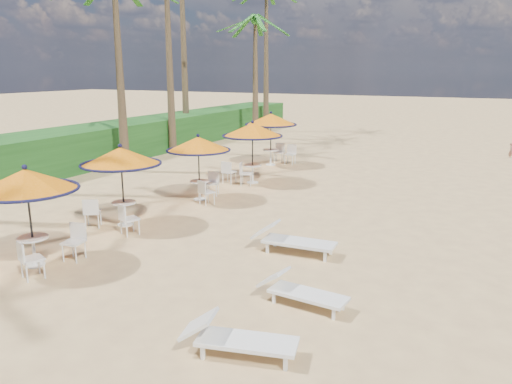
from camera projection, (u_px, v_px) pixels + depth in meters
ground at (224, 315)px, 9.41m from camera, size 160.00×160.00×0.00m
scrub_hedge at (96, 144)px, 24.55m from camera, size 3.00×40.00×1.80m
station_0 at (29, 190)px, 11.32m from camera, size 2.33×2.33×2.43m
station_1 at (120, 164)px, 14.33m from camera, size 2.34×2.34×2.44m
station_2 at (200, 150)px, 17.29m from camera, size 2.24×2.24×2.34m
station_3 at (251, 136)px, 19.85m from camera, size 2.43×2.43×2.54m
station_4 at (273, 124)px, 23.69m from camera, size 2.47×2.47×2.58m
lounger_near at (235, 337)px, 8.02m from camera, size 1.98×1.00×0.68m
lounger_mid at (299, 290)px, 9.76m from camera, size 1.84×0.73×0.64m
lounger_far at (291, 239)px, 12.53m from camera, size 2.15×0.77×0.76m
palm_6 at (255, 28)px, 31.58m from camera, size 5.00×5.00×7.77m
person at (511, 150)px, 25.98m from camera, size 0.29×0.35×0.82m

